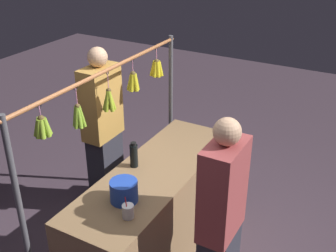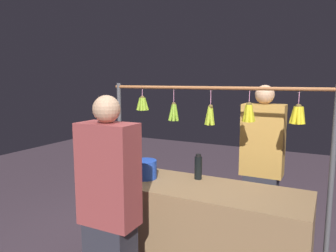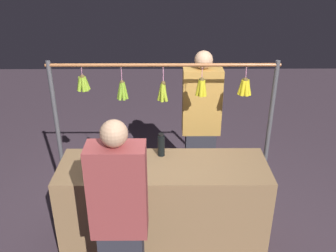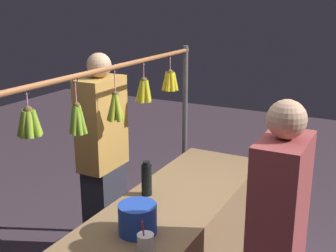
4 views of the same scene
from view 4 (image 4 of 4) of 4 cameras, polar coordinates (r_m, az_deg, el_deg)
display_rack at (r=2.92m, az=-6.47°, el=-1.28°), size 2.17×0.13×1.77m
water_bottle at (r=2.85m, az=-2.81°, el=-6.95°), size 0.07×0.07×0.23m
blue_bucket at (r=2.42m, az=-3.99°, el=-12.01°), size 0.21×0.21×0.17m
drink_cup at (r=2.27m, az=-2.96°, el=-15.09°), size 0.09×0.09×0.18m
vendor_person at (r=3.58m, az=-8.45°, el=-4.80°), size 0.42×0.23×1.76m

